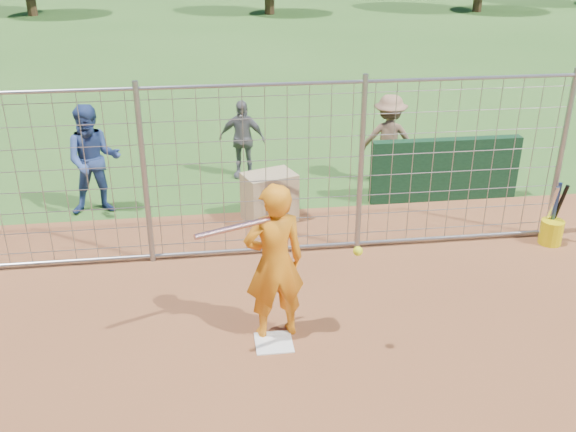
{
  "coord_description": "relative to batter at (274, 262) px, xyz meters",
  "views": [
    {
      "loc": [
        -0.65,
        -6.28,
        4.46
      ],
      "look_at": [
        0.3,
        0.8,
        1.15
      ],
      "focal_mm": 40.0,
      "sensor_mm": 36.0,
      "label": 1
    }
  ],
  "objects": [
    {
      "name": "ground",
      "position": [
        -0.04,
        -0.01,
        -0.96
      ],
      "size": [
        100.0,
        100.0,
        0.0
      ],
      "primitive_type": "plane",
      "color": "#2D591E",
      "rests_on": "ground"
    },
    {
      "name": "home_plate",
      "position": [
        -0.04,
        -0.21,
        -0.95
      ],
      "size": [
        0.43,
        0.43,
        0.02
      ],
      "primitive_type": "cube",
      "color": "silver",
      "rests_on": "ground"
    },
    {
      "name": "dugout_wall",
      "position": [
        3.36,
        3.59,
        -0.41
      ],
      "size": [
        2.6,
        0.2,
        1.1
      ],
      "primitive_type": "cube",
      "color": "#11381E",
      "rests_on": "ground"
    },
    {
      "name": "batter",
      "position": [
        0.0,
        0.0,
        0.0
      ],
      "size": [
        0.76,
        0.56,
        1.91
      ],
      "primitive_type": "imported",
      "rotation": [
        0.0,
        0.0,
        3.29
      ],
      "color": "orange",
      "rests_on": "ground"
    },
    {
      "name": "bystander_a",
      "position": [
        -2.51,
        3.84,
        -0.04
      ],
      "size": [
        0.95,
        0.77,
        1.83
      ],
      "primitive_type": "imported",
      "rotation": [
        0.0,
        0.0,
        0.08
      ],
      "color": "navy",
      "rests_on": "ground"
    },
    {
      "name": "bystander_b",
      "position": [
        -0.02,
        5.16,
        -0.22
      ],
      "size": [
        0.94,
        0.6,
        1.48
      ],
      "primitive_type": "imported",
      "rotation": [
        0.0,
        0.0,
        -0.3
      ],
      "color": "slate",
      "rests_on": "ground"
    },
    {
      "name": "bystander_c",
      "position": [
        2.61,
        4.53,
        -0.13
      ],
      "size": [
        1.18,
        0.86,
        1.65
      ],
      "primitive_type": "imported",
      "rotation": [
        0.0,
        0.0,
        2.89
      ],
      "color": "#90694E",
      "rests_on": "ground"
    },
    {
      "name": "equipment_bin",
      "position": [
        0.28,
        3.15,
        -0.56
      ],
      "size": [
        0.94,
        0.78,
        0.8
      ],
      "primitive_type": "cube",
      "rotation": [
        0.0,
        0.0,
        0.33
      ],
      "color": "tan",
      "rests_on": "ground"
    },
    {
      "name": "equipment_in_play",
      "position": [
        -0.15,
        -0.31,
        0.53
      ],
      "size": [
        1.74,
        0.52,
        0.3
      ],
      "color": "silver",
      "rests_on": "ground"
    },
    {
      "name": "bucket_with_bats",
      "position": [
        4.38,
        1.75,
        -0.71
      ],
      "size": [
        0.34,
        0.37,
        0.98
      ],
      "color": "yellow",
      "rests_on": "ground"
    },
    {
      "name": "backstop_fence",
      "position": [
        -0.04,
        1.99,
        0.3
      ],
      "size": [
        9.08,
        0.08,
        2.6
      ],
      "color": "gray",
      "rests_on": "ground"
    }
  ]
}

